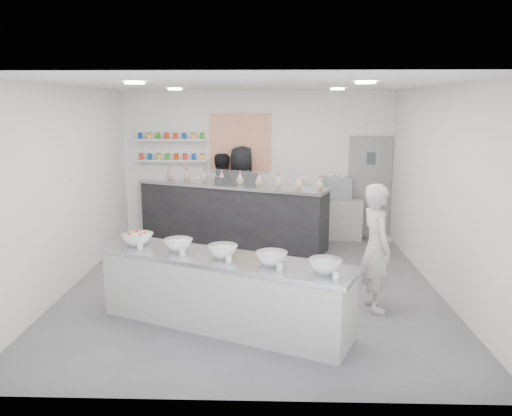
{
  "coord_description": "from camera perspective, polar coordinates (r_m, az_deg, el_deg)",
  "views": [
    {
      "loc": [
        0.26,
        -7.21,
        2.73
      ],
      "look_at": [
        0.04,
        0.4,
        1.14
      ],
      "focal_mm": 35.0,
      "sensor_mm": 36.0,
      "label": 1
    }
  ],
  "objects": [
    {
      "name": "cookie_bags",
      "position": [
        9.74,
        -2.9,
        3.53
      ],
      "size": [
        3.52,
        1.56,
        0.26
      ],
      "primitive_type": null,
      "rotation": [
        0.0,
        0.0,
        -0.39
      ],
      "color": "#FF94CC",
      "rests_on": "back_bar"
    },
    {
      "name": "prep_counter",
      "position": [
        6.27,
        -3.76,
        -9.54
      ],
      "size": [
        3.31,
        2.02,
        0.9
      ],
      "primitive_type": "cube",
      "rotation": [
        0.0,
        0.0,
        -0.42
      ],
      "color": "#A9A9A4",
      "rests_on": "floor"
    },
    {
      "name": "label_cards",
      "position": [
        5.66,
        -2.19,
        -6.71
      ],
      "size": [
        2.66,
        0.04,
        0.07
      ],
      "primitive_type": null,
      "color": "white",
      "rests_on": "prep_counter"
    },
    {
      "name": "espresso_machine",
      "position": [
        10.21,
        9.24,
        2.3
      ],
      "size": [
        0.54,
        0.38,
        0.42
      ],
      "primitive_type": "cube",
      "color": "#93969E",
      "rests_on": "espresso_ledge"
    },
    {
      "name": "cup_stacks",
      "position": [
        10.16,
        5.83,
        2.09
      ],
      "size": [
        0.24,
        0.24,
        0.33
      ],
      "primitive_type": null,
      "color": "tan",
      "rests_on": "espresso_ledge"
    },
    {
      "name": "ceiling",
      "position": [
        7.22,
        -0.42,
        13.95
      ],
      "size": [
        6.0,
        6.0,
        0.0
      ],
      "primitive_type": "plane",
      "rotation": [
        3.14,
        0.0,
        0.0
      ],
      "color": "white",
      "rests_on": "floor"
    },
    {
      "name": "staff_left",
      "position": [
        10.08,
        -4.11,
        1.23
      ],
      "size": [
        1.06,
        0.97,
        1.77
      ],
      "primitive_type": "imported",
      "rotation": [
        0.0,
        0.0,
        3.58
      ],
      "color": "black",
      "rests_on": "floor"
    },
    {
      "name": "downlight_1",
      "position": [
        6.31,
        12.42,
        13.81
      ],
      "size": [
        0.24,
        0.24,
        0.02
      ],
      "primitive_type": "cylinder",
      "color": "white",
      "rests_on": "ceiling"
    },
    {
      "name": "left_wall",
      "position": [
        7.91,
        -20.75,
        2.08
      ],
      "size": [
        0.0,
        6.0,
        6.0
      ],
      "primitive_type": "plane",
      "rotation": [
        1.57,
        0.0,
        1.57
      ],
      "color": "white",
      "rests_on": "floor"
    },
    {
      "name": "downlight_2",
      "position": [
        8.97,
        -9.25,
        13.25
      ],
      "size": [
        0.24,
        0.24,
        0.02
      ],
      "primitive_type": "cylinder",
      "color": "white",
      "rests_on": "ceiling"
    },
    {
      "name": "downlight_3",
      "position": [
        8.88,
        9.29,
        13.26
      ],
      "size": [
        0.24,
        0.24,
        0.02
      ],
      "primitive_type": "cylinder",
      "color": "white",
      "rests_on": "ceiling"
    },
    {
      "name": "pattern_panel",
      "position": [
        10.23,
        -1.77,
        7.42
      ],
      "size": [
        1.25,
        0.03,
        1.2
      ],
      "primitive_type": "cube",
      "color": "#EA4B0B",
      "rests_on": "back_wall"
    },
    {
      "name": "espresso_ledge",
      "position": [
        10.33,
        8.81,
        -1.2
      ],
      "size": [
        1.17,
        0.37,
        0.86
      ],
      "primitive_type": "cube",
      "color": "#A9A9A4",
      "rests_on": "floor"
    },
    {
      "name": "downlight_0",
      "position": [
        6.43,
        -13.7,
        13.71
      ],
      "size": [
        0.24,
        0.24,
        0.02
      ],
      "primitive_type": "cylinder",
      "color": "white",
      "rests_on": "ceiling"
    },
    {
      "name": "jar_shelf_lower",
      "position": [
        10.37,
        -9.56,
        5.38
      ],
      "size": [
        1.45,
        0.22,
        0.04
      ],
      "primitive_type": "cube",
      "color": "silver",
      "rests_on": "back_wall"
    },
    {
      "name": "jar_shelf_upper",
      "position": [
        10.33,
        -9.64,
        7.69
      ],
      "size": [
        1.45,
        0.22,
        0.04
      ],
      "primitive_type": "cube",
      "color": "silver",
      "rests_on": "back_wall"
    },
    {
      "name": "prep_bowls",
      "position": [
        6.1,
        -3.83,
        -4.95
      ],
      "size": [
        2.91,
        1.63,
        0.15
      ],
      "primitive_type": null,
      "rotation": [
        0.0,
        0.0,
        -0.42
      ],
      "color": "white",
      "rests_on": "prep_counter"
    },
    {
      "name": "sneeze_guard",
      "position": [
        9.44,
        -3.83,
        3.45
      ],
      "size": [
        3.54,
        1.47,
        0.33
      ],
      "primitive_type": "cube",
      "rotation": [
        0.0,
        0.0,
        -0.39
      ],
      "color": "white",
      "rests_on": "back_bar"
    },
    {
      "name": "woman_prep",
      "position": [
        6.83,
        13.56,
        -4.42
      ],
      "size": [
        0.52,
        0.69,
        1.72
      ],
      "primitive_type": "imported",
      "rotation": [
        0.0,
        0.0,
        1.76
      ],
      "color": "beige",
      "rests_on": "floor"
    },
    {
      "name": "staff_right",
      "position": [
        10.03,
        -1.62,
        1.66
      ],
      "size": [
        0.95,
        0.63,
        1.93
      ],
      "primitive_type": "imported",
      "rotation": [
        0.0,
        0.0,
        3.15
      ],
      "color": "black",
      "rests_on": "floor"
    },
    {
      "name": "right_wall",
      "position": [
        7.72,
        20.46,
        1.89
      ],
      "size": [
        0.0,
        6.0,
        6.0
      ],
      "primitive_type": "plane",
      "rotation": [
        1.57,
        0.0,
        -1.57
      ],
      "color": "white",
      "rests_on": "floor"
    },
    {
      "name": "back_wall",
      "position": [
        10.28,
        0.21,
        4.93
      ],
      "size": [
        5.5,
        0.0,
        5.5
      ],
      "primitive_type": "plane",
      "rotation": [
        1.57,
        0.0,
        0.0
      ],
      "color": "white",
      "rests_on": "floor"
    },
    {
      "name": "floor",
      "position": [
        7.71,
        -0.38,
        -8.94
      ],
      "size": [
        6.0,
        6.0,
        0.0
      ],
      "primitive_type": "plane",
      "color": "#515156",
      "rests_on": "ground"
    },
    {
      "name": "back_door",
      "position": [
        10.51,
        12.85,
        2.31
      ],
      "size": [
        0.88,
        0.04,
        2.1
      ],
      "primitive_type": "cube",
      "color": "gray",
      "rests_on": "floor"
    },
    {
      "name": "back_bar",
      "position": [
        9.87,
        -2.86,
        -0.68
      ],
      "size": [
        3.85,
        2.13,
        1.2
      ],
      "primitive_type": "cube",
      "rotation": [
        0.0,
        0.0,
        -0.39
      ],
      "color": "black",
      "rests_on": "floor"
    },
    {
      "name": "preserve_jars",
      "position": [
        10.32,
        -9.64,
        6.91
      ],
      "size": [
        1.45,
        0.1,
        0.56
      ],
      "primitive_type": null,
      "color": "red",
      "rests_on": "jar_shelf_lower"
    }
  ]
}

